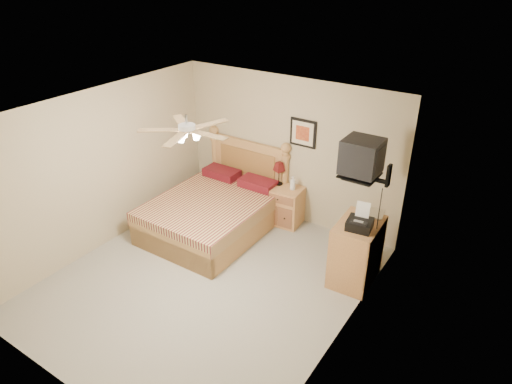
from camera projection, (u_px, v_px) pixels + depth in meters
floor at (208, 281)px, 6.57m from camera, size 4.50×4.50×0.00m
ceiling at (197, 114)px, 5.40m from camera, size 4.00×4.50×0.04m
wall_back at (288, 150)px, 7.65m from camera, size 4.00×0.04×2.50m
wall_front at (52, 302)px, 4.32m from camera, size 4.00×0.04×2.50m
wall_left at (101, 170)px, 6.96m from camera, size 0.04×4.50×2.50m
wall_right at (344, 255)px, 5.01m from camera, size 0.04×4.50×2.50m
bed at (211, 194)px, 7.45m from camera, size 1.65×2.16×1.40m
nightstand at (284, 205)px, 7.85m from camera, size 0.65×0.51×0.67m
table_lamp at (279, 173)px, 7.73m from camera, size 0.29×0.29×0.41m
lotion_bottle at (293, 183)px, 7.59m from camera, size 0.12×0.12×0.24m
framed_picture at (303, 133)px, 7.33m from camera, size 0.46×0.04×0.46m
dresser at (356, 252)px, 6.39m from camera, size 0.59×0.82×0.94m
fax_machine at (360, 217)px, 5.98m from camera, size 0.37×0.39×0.34m
magazine_lower at (367, 214)px, 6.38m from camera, size 0.23×0.27×0.02m
magazine_upper at (368, 212)px, 6.37m from camera, size 0.26×0.32×0.02m
wall_tv at (373, 162)px, 5.86m from camera, size 0.56×0.46×0.58m
ceiling_fan at (187, 130)px, 5.32m from camera, size 1.14×1.14×0.28m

